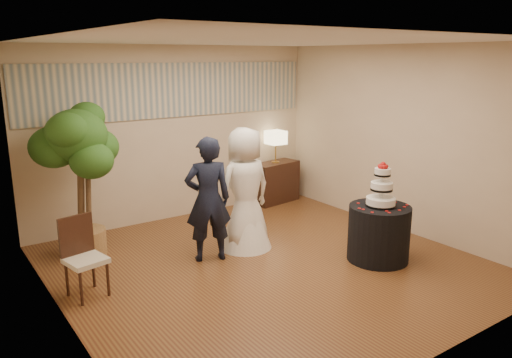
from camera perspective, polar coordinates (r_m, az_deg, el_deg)
floor at (r=6.55m, az=1.31°, el=-9.78°), size 5.00×5.00×0.00m
ceiling at (r=6.00m, az=1.46°, el=15.54°), size 5.00×5.00×0.00m
wall_back at (r=8.24m, az=-9.02°, el=5.15°), size 5.00×0.06×2.80m
wall_front at (r=4.42m, az=20.97°, el=-3.16°), size 5.00×0.06×2.80m
wall_left at (r=5.09m, az=-21.93°, el=-1.09°), size 0.06×5.00×2.80m
wall_right at (r=7.84m, az=16.31°, el=4.32°), size 0.06×5.00×2.80m
mural_border at (r=8.14m, az=-9.14°, el=10.00°), size 4.90×0.02×0.85m
groom at (r=6.48m, az=-5.50°, el=-2.33°), size 0.70×0.57×1.65m
bride at (r=6.86m, az=-1.26°, el=-1.12°), size 0.88×0.79×1.70m
cake_table at (r=6.76m, az=13.85°, el=-6.03°), size 0.85×0.85×0.74m
wedding_cake at (r=6.57m, az=14.18°, el=-0.59°), size 0.38×0.38×0.59m
console at (r=9.17m, az=2.22°, el=-0.36°), size 0.94×0.52×0.74m
table_lamp at (r=9.03m, az=2.26°, el=3.71°), size 0.31×0.31×0.58m
ficus_tree at (r=6.93m, az=-19.47°, el=-0.15°), size 1.35×1.35×2.08m
side_chair at (r=5.89m, az=-18.89°, el=-8.55°), size 0.50×0.51×0.91m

